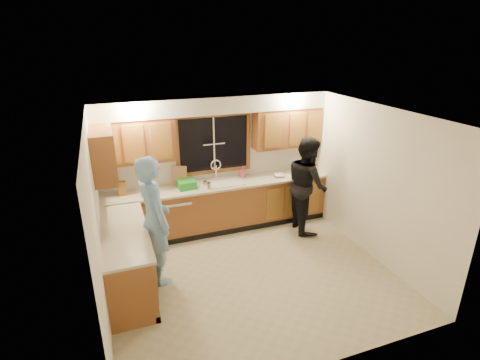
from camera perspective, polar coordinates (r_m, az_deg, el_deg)
name	(u,v)px	position (r m, az deg, el deg)	size (l,w,h in m)	color
floor	(251,273)	(6.03, 1.67, -14.04)	(4.20, 4.20, 0.00)	#B6AB8C
ceiling	(253,114)	(5.02, 1.97, 9.98)	(4.20, 4.20, 0.00)	white
wall_back	(214,162)	(7.08, -3.95, 2.80)	(4.20, 4.20, 0.00)	white
wall_left	(97,224)	(5.08, -20.90, -6.31)	(3.80, 3.80, 0.00)	white
wall_right	(372,182)	(6.44, 19.42, -0.30)	(3.80, 3.80, 0.00)	white
base_cabinets_back	(220,207)	(7.11, -3.10, -4.12)	(4.20, 0.60, 0.88)	brown
base_cabinets_left	(127,260)	(5.77, -16.86, -11.58)	(0.60, 1.90, 0.88)	brown
countertop_back	(220,185)	(6.92, -3.14, -0.72)	(4.20, 0.63, 0.04)	beige
countertop_left	(124,232)	(5.54, -17.21, -7.54)	(0.63, 1.90, 0.04)	beige
upper_cabinets_left	(134,141)	(6.52, -15.80, 5.71)	(1.35, 0.33, 0.75)	brown
upper_cabinets_right	(287,128)	(7.29, 7.21, 7.92)	(1.35, 0.33, 0.75)	brown
upper_cabinets_return	(103,155)	(5.91, -20.15, 3.66)	(0.33, 0.90, 0.75)	brown
soffit	(215,105)	(6.65, -3.76, 11.39)	(4.20, 0.35, 0.30)	silver
window_frame	(214,144)	(6.97, -4.00, 5.51)	(1.44, 0.03, 1.14)	black
sink	(219,186)	(6.95, -3.18, -0.93)	(0.86, 0.52, 0.57)	white
dishwasher	(175,216)	(6.94, -9.81, -5.36)	(0.60, 0.56, 0.82)	white
stove	(130,282)	(5.29, -16.38, -14.69)	(0.58, 0.75, 0.90)	white
man	(154,221)	(5.57, -12.93, -6.04)	(0.71, 0.47, 1.96)	#7AB0E6
woman	(307,184)	(7.02, 10.17, -0.66)	(0.88, 0.68, 1.81)	black
knife_block	(122,188)	(6.68, -17.52, -1.23)	(0.13, 0.11, 0.24)	#9B662A
cutting_board	(179,176)	(6.87, -9.24, 0.64)	(0.27, 0.02, 0.36)	tan
dish_crate	(187,184)	(6.75, -8.14, -0.65)	(0.31, 0.29, 0.14)	green
soap_bottle	(243,172)	(7.21, 0.42, 1.25)	(0.09, 0.09, 0.20)	#E5577D
bowl	(280,175)	(7.27, 6.04, 0.69)	(0.21, 0.21, 0.05)	silver
can_left	(209,186)	(6.63, -4.81, -0.95)	(0.07, 0.07, 0.13)	#BCB291
can_right	(205,184)	(6.74, -5.35, -0.65)	(0.07, 0.07, 0.12)	#BCB291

